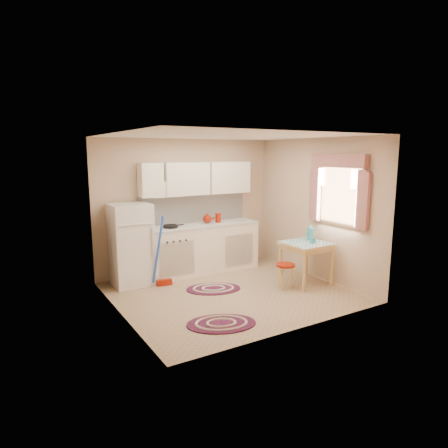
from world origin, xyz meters
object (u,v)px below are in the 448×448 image
Objects in this scene: fridge at (131,245)px; stool at (285,276)px; base_cabinets at (201,249)px; table at (306,263)px.

fridge is 3.33× the size of stool.
base_cabinets is 5.36× the size of stool.
table is 1.71× the size of stool.
base_cabinets is 1.77m from stool.
stool is at bearing -35.95° from fridge.
stool is (2.12, -1.54, -0.49)m from fridge.
base_cabinets reaches higher than stool.
base_cabinets is at bearing 128.31° from table.
base_cabinets is at bearing 115.41° from stool.
fridge is 3.02m from table.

